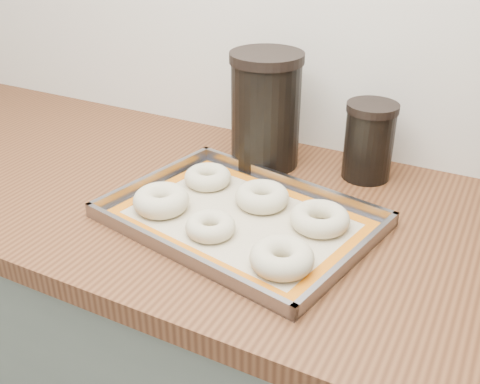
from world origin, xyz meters
The scene contains 11 objects.
countertop centered at (0.00, 1.68, 0.88)m, with size 3.06×0.68×0.04m, color brown.
baking_tray centered at (-0.20, 1.62, 0.91)m, with size 0.52×0.41×0.03m.
baking_mat centered at (-0.20, 1.62, 0.90)m, with size 0.47×0.37×0.00m.
bagel_front_left centered at (-0.35, 1.58, 0.92)m, with size 0.10×0.10×0.04m, color beige.
bagel_front_mid centered at (-0.23, 1.55, 0.92)m, with size 0.09×0.09×0.03m, color beige.
bagel_front_right centered at (-0.08, 1.52, 0.92)m, with size 0.10×0.10×0.04m, color beige.
bagel_back_left centered at (-0.32, 1.71, 0.92)m, with size 0.09×0.09×0.03m, color beige.
bagel_back_mid centered at (-0.19, 1.68, 0.92)m, with size 0.10×0.10×0.04m, color beige.
bagel_back_right centered at (-0.07, 1.66, 0.92)m, with size 0.11×0.11×0.03m, color beige.
canister_left centered at (-0.27, 1.86, 1.02)m, with size 0.15×0.15×0.24m.
canister_mid centered at (-0.06, 1.90, 0.98)m, with size 0.10×0.10×0.16m.
Camera 1 is at (0.20, 0.85, 1.43)m, focal length 42.00 mm.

